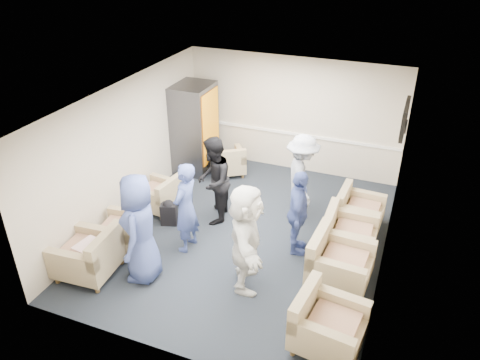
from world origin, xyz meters
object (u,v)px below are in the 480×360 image
at_px(armchair_right_midfar, 346,236).
at_px(person_mid_left, 186,208).
at_px(armchair_right_near, 325,325).
at_px(person_back_left, 213,181).
at_px(armchair_left_near, 91,256).
at_px(armchair_right_far, 357,211).
at_px(person_front_left, 140,228).
at_px(armchair_corner, 227,162).
at_px(armchair_right_midnear, 336,264).
at_px(person_front_right, 246,238).
at_px(armchair_left_far, 160,196).
at_px(armchair_left_mid, 124,232).
at_px(person_mid_right, 298,213).
at_px(person_back_right, 302,177).
at_px(vending_machine, 195,128).

bearing_deg(armchair_right_midfar, person_mid_left, 107.86).
xyz_separation_m(armchair_right_near, person_back_left, (-2.73, 2.34, 0.52)).
distance_m(armchair_left_near, person_back_left, 2.63).
relative_size(armchair_right_far, person_front_left, 0.46).
bearing_deg(armchair_corner, armchair_right_midnear, 104.33).
xyz_separation_m(armchair_right_near, armchair_right_far, (-0.06, 3.15, -0.03)).
bearing_deg(person_front_right, armchair_right_midfar, -61.58).
relative_size(person_mid_left, person_back_left, 0.97).
bearing_deg(person_mid_left, person_front_right, 71.26).
distance_m(armchair_left_near, armchair_right_near, 3.95).
bearing_deg(armchair_left_far, armchair_right_midfar, 96.57).
height_order(armchair_left_mid, armchair_right_far, armchair_right_far).
bearing_deg(armchair_right_midfar, person_back_left, 86.74).
xyz_separation_m(armchair_left_mid, armchair_left_far, (-0.07, 1.38, -0.01)).
distance_m(armchair_left_far, person_mid_right, 3.05).
height_order(armchair_left_near, person_mid_right, person_mid_right).
height_order(armchair_right_midnear, person_back_right, person_back_right).
distance_m(armchair_left_far, armchair_right_midfar, 3.82).
relative_size(person_mid_left, person_front_right, 0.93).
bearing_deg(person_mid_right, armchair_corner, 31.82).
bearing_deg(armchair_left_mid, armchair_corner, 162.65).
bearing_deg(armchair_right_near, armchair_right_midfar, 9.92).
distance_m(armchair_right_midnear, armchair_right_midfar, 0.87).
distance_m(person_front_left, person_front_right, 1.71).
xyz_separation_m(armchair_left_mid, armchair_right_midfar, (3.75, 1.33, 0.03)).
relative_size(armchair_right_near, person_back_left, 0.58).
bearing_deg(armchair_right_far, armchair_left_far, 105.60).
height_order(armchair_left_mid, armchair_right_midfar, armchair_right_midfar).
bearing_deg(armchair_left_far, armchair_left_near, 6.83).
xyz_separation_m(armchair_left_near, vending_machine, (-0.10, 4.13, 0.67)).
bearing_deg(person_front_left, person_back_right, 129.07).
height_order(armchair_left_near, armchair_corner, armchair_left_near).
height_order(armchair_left_near, armchair_right_near, armchair_left_near).
bearing_deg(person_mid_right, armchair_left_near, 108.30).
xyz_separation_m(armchair_left_mid, person_back_right, (2.68, 2.19, 0.55)).
distance_m(armchair_left_near, armchair_right_midfar, 4.40).
height_order(person_front_left, person_back_left, person_front_left).
bearing_deg(person_back_right, person_mid_right, 167.93).
bearing_deg(armchair_right_midnear, person_mid_right, 58.82).
xyz_separation_m(armchair_left_far, armchair_right_near, (3.93, -2.28, 0.05)).
bearing_deg(person_mid_left, armchair_right_midfar, 111.63).
height_order(armchair_left_near, armchair_right_far, armchair_left_near).
bearing_deg(person_mid_left, armchair_right_midnear, 93.88).
distance_m(armchair_left_far, armchair_right_far, 3.97).
relative_size(armchair_right_midnear, armchair_corner, 0.93).
bearing_deg(person_back_left, armchair_right_midfar, 74.76).
xyz_separation_m(armchair_left_mid, person_back_left, (1.14, 1.43, 0.56)).
bearing_deg(armchair_left_near, armchair_left_far, 175.63).
bearing_deg(armchair_left_mid, armchair_right_near, 70.26).
bearing_deg(armchair_corner, vending_machine, -32.86).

